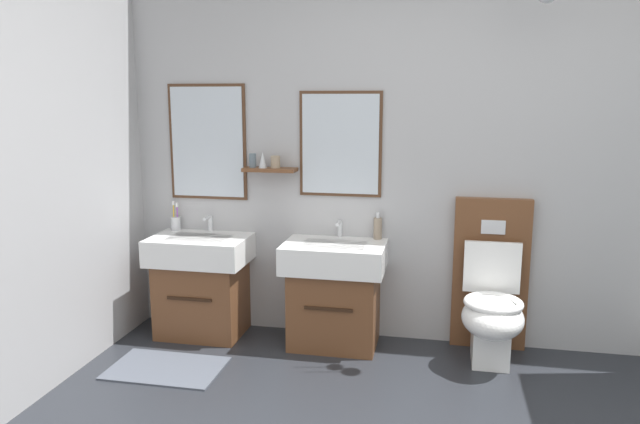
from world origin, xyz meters
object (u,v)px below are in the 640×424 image
object	(u,v)px
toothbrush_cup	(176,222)
soap_dispenser	(378,228)
vanity_sink_left	(202,282)
vanity_sink_right	(335,290)
toilet	(491,300)

from	to	relation	value
toothbrush_cup	soap_dispenser	bearing A→B (deg)	0.40
vanity_sink_left	soap_dispenser	bearing A→B (deg)	8.08
vanity_sink_right	soap_dispenser	xyz separation A→B (m)	(0.26, 0.17, 0.40)
vanity_sink_left	toothbrush_cup	distance (m)	0.48
vanity_sink_right	toothbrush_cup	world-z (taller)	toothbrush_cup
vanity_sink_right	soap_dispenser	distance (m)	0.51
vanity_sink_right	vanity_sink_left	bearing A→B (deg)	180.00
toilet	toothbrush_cup	world-z (taller)	toilet
toothbrush_cup	soap_dispenser	distance (m)	1.45
vanity_sink_left	vanity_sink_right	bearing A→B (deg)	0.00
toothbrush_cup	soap_dispenser	xyz separation A→B (m)	(1.45, 0.01, 0.02)
toothbrush_cup	soap_dispenser	world-z (taller)	toothbrush_cup
vanity_sink_left	soap_dispenser	distance (m)	1.27
soap_dispenser	vanity_sink_right	bearing A→B (deg)	-146.91
vanity_sink_left	vanity_sink_right	distance (m)	0.94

